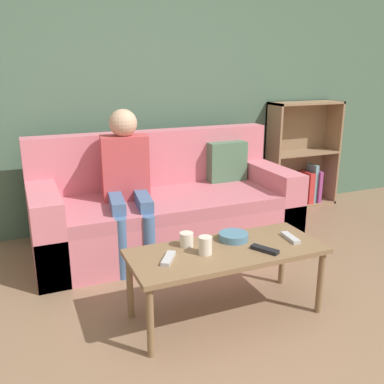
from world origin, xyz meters
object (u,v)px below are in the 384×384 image
(cup_near, at_px, (205,245))
(tv_remote_0, at_px, (265,249))
(coffee_table, at_px, (227,256))
(snack_bowl, at_px, (233,236))
(couch, at_px, (166,210))
(tv_remote_1, at_px, (290,238))
(cup_far, at_px, (187,239))
(person_adult, at_px, (127,173))
(bookshelf, at_px, (298,167))
(tv_remote_2, at_px, (168,258))

(cup_near, xyz_separation_m, tv_remote_0, (0.34, -0.10, -0.04))
(coffee_table, distance_m, snack_bowl, 0.16)
(couch, height_order, tv_remote_1, couch)
(cup_near, bearing_deg, coffee_table, 3.23)
(cup_far, xyz_separation_m, snack_bowl, (0.31, -0.03, -0.02))
(cup_near, bearing_deg, tv_remote_0, -17.20)
(cup_near, bearing_deg, snack_bowl, 25.47)
(couch, height_order, cup_far, couch)
(coffee_table, distance_m, tv_remote_0, 0.23)
(cup_far, xyz_separation_m, tv_remote_0, (0.39, -0.25, -0.03))
(person_adult, distance_m, cup_far, 0.98)
(cup_near, bearing_deg, tv_remote_1, -1.19)
(bookshelf, bearing_deg, coffee_table, -136.13)
(tv_remote_1, bearing_deg, cup_far, 172.12)
(person_adult, relative_size, tv_remote_1, 6.71)
(tv_remote_0, bearing_deg, coffee_table, 120.61)
(couch, xyz_separation_m, tv_remote_0, (0.16, -1.29, 0.14))
(cup_near, distance_m, tv_remote_2, 0.23)
(tv_remote_1, distance_m, snack_bowl, 0.36)
(bookshelf, xyz_separation_m, cup_near, (-1.87, -1.67, 0.07))
(person_adult, height_order, tv_remote_1, person_adult)
(person_adult, height_order, tv_remote_2, person_adult)
(cup_far, distance_m, tv_remote_2, 0.22)
(snack_bowl, bearing_deg, bookshelf, 43.66)
(bookshelf, xyz_separation_m, tv_remote_0, (-1.54, -1.77, 0.03))
(bookshelf, xyz_separation_m, snack_bowl, (-1.62, -1.55, 0.04))
(person_adult, bearing_deg, tv_remote_1, -47.98)
(person_adult, distance_m, tv_remote_2, 1.12)
(couch, distance_m, bookshelf, 1.76)
(bookshelf, relative_size, tv_remote_1, 6.44)
(tv_remote_2, bearing_deg, bookshelf, 71.87)
(person_adult, xyz_separation_m, tv_remote_2, (-0.05, -1.09, -0.23))
(cup_near, height_order, tv_remote_1, cup_near)
(couch, height_order, person_adult, person_adult)
(couch, height_order, coffee_table, couch)
(couch, xyz_separation_m, tv_remote_2, (-0.41, -1.18, 0.14))
(bookshelf, relative_size, tv_remote_0, 6.52)
(cup_near, relative_size, tv_remote_0, 0.61)
(tv_remote_0, relative_size, tv_remote_2, 1.02)
(tv_remote_0, bearing_deg, snack_bowl, 82.79)
(bookshelf, height_order, tv_remote_1, bookshelf)
(bookshelf, relative_size, snack_bowl, 6.09)
(tv_remote_0, xyz_separation_m, tv_remote_2, (-0.56, 0.11, 0.00))
(bookshelf, xyz_separation_m, tv_remote_2, (-2.10, -1.67, 0.03))
(tv_remote_0, height_order, snack_bowl, snack_bowl)
(tv_remote_2, bearing_deg, person_adult, 120.60)
(tv_remote_0, height_order, tv_remote_1, same)
(person_adult, bearing_deg, cup_near, -73.33)
(cup_near, bearing_deg, tv_remote_2, 179.55)
(cup_far, bearing_deg, tv_remote_0, -32.16)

